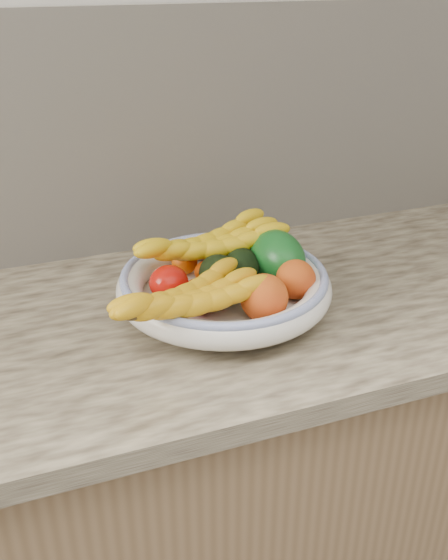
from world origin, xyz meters
TOP-DOWN VIEW (x-y plane):
  - kitchen_counter at (0.00, 1.69)m, footprint 2.44×0.66m
  - fruit_bowl at (0.00, 1.66)m, footprint 0.39×0.39m
  - clementine_back_left at (-0.04, 1.77)m, footprint 0.05×0.05m
  - clementine_back_right at (0.04, 1.77)m, footprint 0.07×0.07m
  - clementine_back_mid at (-0.01, 1.71)m, footprint 0.05×0.05m
  - clementine_extra at (0.03, 1.72)m, footprint 0.05×0.05m
  - tomato_left at (-0.10, 1.68)m, footprint 0.09×0.09m
  - tomato_near_left at (-0.06, 1.61)m, footprint 0.09×0.09m
  - avocado_center at (-0.00, 1.67)m, footprint 0.08×0.11m
  - avocado_right at (0.05, 1.69)m, footprint 0.09×0.11m
  - green_mango at (0.12, 1.69)m, footprint 0.13×0.16m
  - peach_front at (0.04, 1.56)m, footprint 0.09×0.09m
  - peach_right at (0.12, 1.60)m, footprint 0.09×0.09m
  - banana_bunch_back at (0.00, 1.74)m, footprint 0.33×0.17m
  - banana_bunch_front at (-0.10, 1.56)m, footprint 0.33×0.22m

SIDE VIEW (x-z plane):
  - kitchen_counter at x=0.00m, z-range -0.24..1.16m
  - fruit_bowl at x=0.00m, z-range 0.91..0.99m
  - clementine_back_left at x=-0.04m, z-range 0.93..0.98m
  - clementine_back_right at x=0.04m, z-range 0.93..0.98m
  - clementine_back_mid at x=-0.01m, z-range 0.93..0.98m
  - clementine_extra at x=0.03m, z-range 0.93..0.98m
  - tomato_left at x=-0.10m, z-range 0.93..0.99m
  - tomato_near_left at x=-0.06m, z-range 0.93..0.99m
  - avocado_center at x=0.00m, z-range 0.93..1.00m
  - avocado_right at x=0.05m, z-range 0.93..1.00m
  - peach_front at x=0.04m, z-range 0.92..1.01m
  - peach_right at x=0.12m, z-range 0.93..1.00m
  - green_mango at x=0.12m, z-range 0.91..1.04m
  - banana_bunch_front at x=-0.10m, z-range 0.94..1.02m
  - banana_bunch_back at x=0.00m, z-range 0.94..1.03m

